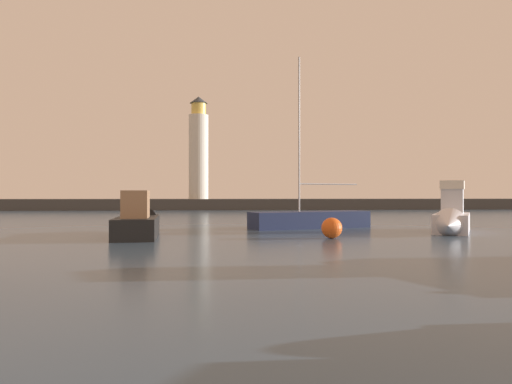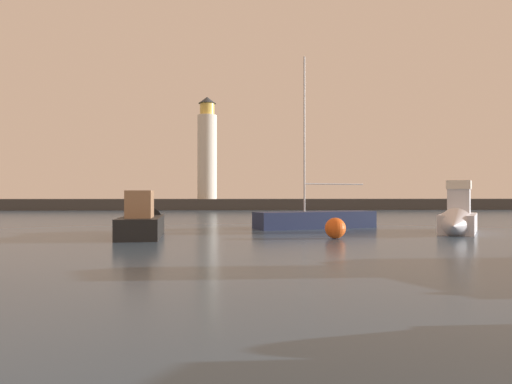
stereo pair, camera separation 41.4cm
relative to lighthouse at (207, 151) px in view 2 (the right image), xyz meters
The scene contains 7 objects.
ground_plane 35.36m from the lighthouse, 78.92° to the right, with size 220.00×220.00×0.00m, color #384C60.
breakwater 10.39m from the lighthouse, ahead, with size 86.82×5.57×1.59m, color #423F3D.
lighthouse is the anchor object (origin of this frame).
motorboat_3 46.22m from the lighthouse, 67.93° to the right, with size 4.95×6.60×3.47m.
motorboat_4 43.31m from the lighthouse, 91.73° to the right, with size 2.70×7.27×2.94m.
sailboat_moored 39.55m from the lighthouse, 75.85° to the right, with size 8.77×4.68×11.70m.
mooring_buoy 46.60m from the lighthouse, 78.50° to the right, with size 1.10×1.10×1.10m, color #EA5919.
Camera 2 is at (-2.85, -1.42, 2.34)m, focal length 32.07 mm.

